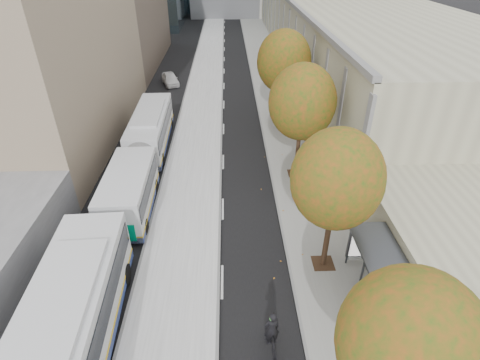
{
  "coord_description": "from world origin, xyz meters",
  "views": [
    {
      "loc": [
        -1.19,
        -0.95,
        14.19
      ],
      "look_at": [
        -0.58,
        17.43,
        2.5
      ],
      "focal_mm": 28.0,
      "sensor_mm": 36.0,
      "label": 1
    }
  ],
  "objects_px": {
    "bus_far": "(143,151)",
    "cyclist": "(271,337)",
    "bus_shelter": "(385,261)",
    "distant_car": "(170,79)"
  },
  "relations": [
    {
      "from": "bus_shelter",
      "to": "bus_far",
      "type": "relative_size",
      "value": 0.26
    },
    {
      "from": "bus_far",
      "to": "cyclist",
      "type": "xyz_separation_m",
      "value": [
        7.73,
        -14.8,
        -0.73
      ]
    },
    {
      "from": "bus_far",
      "to": "cyclist",
      "type": "distance_m",
      "value": 16.72
    },
    {
      "from": "cyclist",
      "to": "bus_shelter",
      "type": "bearing_deg",
      "value": 15.53
    },
    {
      "from": "bus_shelter",
      "to": "cyclist",
      "type": "height_order",
      "value": "bus_shelter"
    },
    {
      "from": "bus_shelter",
      "to": "bus_far",
      "type": "height_order",
      "value": "bus_far"
    },
    {
      "from": "distant_car",
      "to": "bus_far",
      "type": "bearing_deg",
      "value": -105.95
    },
    {
      "from": "cyclist",
      "to": "distant_car",
      "type": "bearing_deg",
      "value": 92.35
    },
    {
      "from": "bus_far",
      "to": "distant_car",
      "type": "bearing_deg",
      "value": 90.44
    },
    {
      "from": "bus_shelter",
      "to": "cyclist",
      "type": "bearing_deg",
      "value": -153.25
    }
  ]
}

